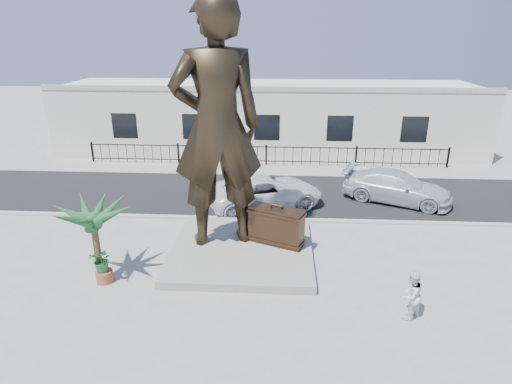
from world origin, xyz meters
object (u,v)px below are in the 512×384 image
Objects in this scene: tourist at (411,295)px; car_white at (265,192)px; suitcase at (276,226)px; statue at (217,127)px.

car_white is at bearing -101.87° from tourist.
car_white is (-0.58, 4.24, -0.26)m from suitcase.
tourist is 9.29m from car_white.
statue reaches higher than suitcase.
statue is 5.88m from car_white.
tourist is (3.92, -3.88, -0.24)m from suitcase.
statue is 8.30m from tourist.
suitcase is at bearing 166.36° from car_white.
statue is 4.28m from suitcase.
suitcase is at bearing -85.56° from tourist.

